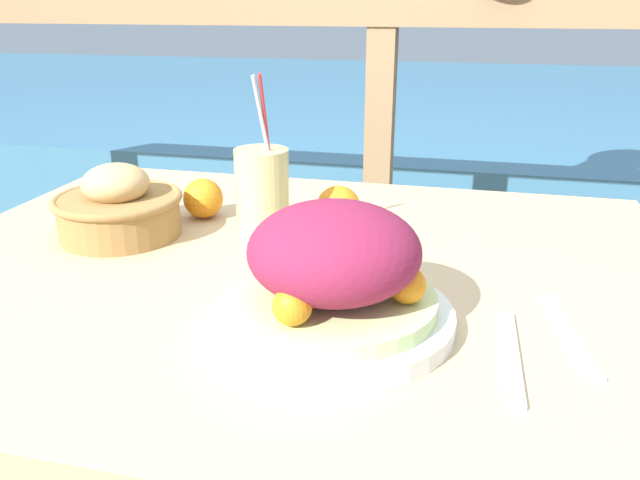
# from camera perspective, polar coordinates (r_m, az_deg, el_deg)

# --- Properties ---
(patio_table) EXTENTS (1.06, 0.84, 0.72)m
(patio_table) POSITION_cam_1_polar(r_m,az_deg,el_deg) (0.90, -2.87, -7.76)
(patio_table) COLOR tan
(patio_table) RESTS_ON ground_plane
(railing_fence) EXTENTS (2.80, 0.08, 1.08)m
(railing_fence) POSITION_cam_1_polar(r_m,az_deg,el_deg) (1.64, 5.57, 12.50)
(railing_fence) COLOR #937551
(railing_fence) RESTS_ON ground_plane
(sea_backdrop) EXTENTS (12.00, 4.00, 0.51)m
(sea_backdrop) POSITION_cam_1_polar(r_m,az_deg,el_deg) (4.19, 10.36, 9.79)
(sea_backdrop) COLOR teal
(sea_backdrop) RESTS_ON ground_plane
(salad_plate) EXTENTS (0.27, 0.27, 0.14)m
(salad_plate) POSITION_cam_1_polar(r_m,az_deg,el_deg) (0.67, 1.28, -3.26)
(salad_plate) COLOR silver
(salad_plate) RESTS_ON patio_table
(drink_glass) EXTENTS (0.08, 0.08, 0.25)m
(drink_glass) POSITION_cam_1_polar(r_m,az_deg,el_deg) (0.90, -5.26, 3.90)
(drink_glass) COLOR #DBCC7F
(drink_glass) RESTS_ON patio_table
(bread_basket) EXTENTS (0.19, 0.19, 0.11)m
(bread_basket) POSITION_cam_1_polar(r_m,az_deg,el_deg) (0.99, -17.93, 2.86)
(bread_basket) COLOR olive
(bread_basket) RESTS_ON patio_table
(fork) EXTENTS (0.02, 0.18, 0.00)m
(fork) POSITION_cam_1_polar(r_m,az_deg,el_deg) (0.67, 17.07, -10.01)
(fork) COLOR silver
(fork) RESTS_ON patio_table
(knife) EXTENTS (0.04, 0.18, 0.00)m
(knife) POSITION_cam_1_polar(r_m,az_deg,el_deg) (0.73, 21.86, -7.86)
(knife) COLOR silver
(knife) RESTS_ON patio_table
(orange_near_basket) EXTENTS (0.07, 0.07, 0.07)m
(orange_near_basket) POSITION_cam_1_polar(r_m,az_deg,el_deg) (1.04, -10.64, 3.76)
(orange_near_basket) COLOR orange
(orange_near_basket) RESTS_ON patio_table
(orange_near_glass) EXTENTS (0.07, 0.07, 0.07)m
(orange_near_glass) POSITION_cam_1_polar(r_m,az_deg,el_deg) (0.97, 1.68, 2.94)
(orange_near_glass) COLOR orange
(orange_near_glass) RESTS_ON patio_table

